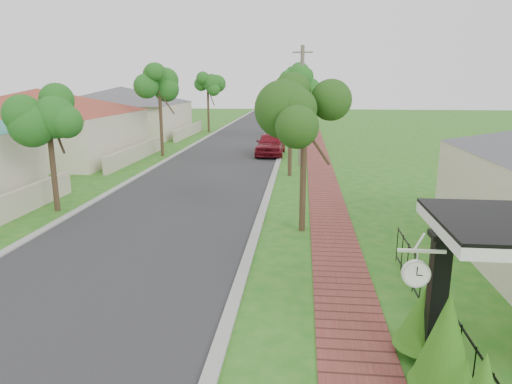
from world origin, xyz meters
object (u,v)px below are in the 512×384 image
at_px(utility_pole, 301,106).
at_px(parked_car_white, 284,129).
at_px(porch_post, 436,308).
at_px(near_tree, 305,112).
at_px(parked_car_red, 271,144).
at_px(station_clock, 416,272).

bearing_deg(utility_pole, parked_car_white, 96.33).
relative_size(porch_post, near_tree, 0.50).
height_order(porch_post, parked_car_red, porch_post).
distance_m(parked_car_white, station_clock, 35.62).
height_order(parked_car_red, utility_pole, utility_pole).
bearing_deg(porch_post, station_clock, -141.09).
distance_m(porch_post, parked_car_white, 35.26).
relative_size(porch_post, utility_pole, 0.36).
bearing_deg(utility_pole, station_clock, -84.43).
distance_m(parked_car_red, near_tree, 17.03).
bearing_deg(station_clock, utility_pole, 95.57).
distance_m(near_tree, utility_pole, 12.68).
xyz_separation_m(porch_post, station_clock, (-0.50, -0.40, 0.83)).
relative_size(near_tree, utility_pole, 0.72).
height_order(parked_car_white, near_tree, near_tree).
bearing_deg(utility_pole, porch_post, -82.93).
xyz_separation_m(near_tree, station_clock, (1.85, -7.89, -2.09)).
height_order(parked_car_red, near_tree, near_tree).
bearing_deg(porch_post, utility_pole, 97.07).
bearing_deg(porch_post, parked_car_red, 100.81).
height_order(porch_post, station_clock, porch_post).
xyz_separation_m(porch_post, parked_car_red, (-4.60, 24.06, -0.32)).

